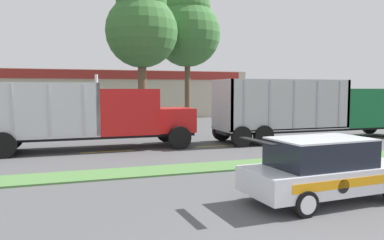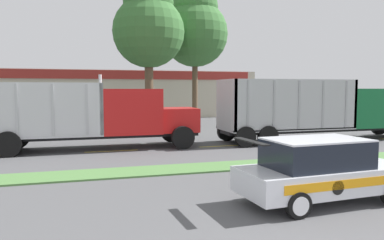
{
  "view_description": "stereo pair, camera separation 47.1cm",
  "coord_description": "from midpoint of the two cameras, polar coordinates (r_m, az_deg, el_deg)",
  "views": [
    {
      "loc": [
        -3.69,
        -3.11,
        2.82
      ],
      "look_at": [
        0.46,
        9.34,
        1.74
      ],
      "focal_mm": 35.0,
      "sensor_mm": 36.0,
      "label": 1
    },
    {
      "loc": [
        -3.24,
        -3.25,
        2.82
      ],
      "look_at": [
        0.46,
        9.34,
        1.74
      ],
      "focal_mm": 35.0,
      "sensor_mm": 36.0,
      "label": 2
    }
  ],
  "objects": [
    {
      "name": "grass_verge",
      "position": [
        13.22,
        -2.82,
        -7.49
      ],
      "size": [
        120.0,
        1.53,
        0.06
      ],
      "primitive_type": "cube",
      "color": "#517F42",
      "rests_on": "ground_plane"
    },
    {
      "name": "dump_truck_lead",
      "position": [
        22.7,
        20.15,
        1.14
      ],
      "size": [
        12.03,
        2.76,
        3.33
      ],
      "color": "black",
      "rests_on": "ground_plane"
    },
    {
      "name": "centre_line_6",
      "position": [
        21.32,
        16.91,
        -3.1
      ],
      "size": [
        2.4,
        0.14,
        0.01
      ],
      "primitive_type": "cube",
      "color": "yellow",
      "rests_on": "ground_plane"
    },
    {
      "name": "tree_behind_left",
      "position": [
        26.41,
        -8.21,
        14.17
      ],
      "size": [
        4.9,
        4.9,
        10.42
      ],
      "color": "brown",
      "rests_on": "ground_plane"
    },
    {
      "name": "store_building_backdrop",
      "position": [
        41.52,
        -17.13,
        3.8
      ],
      "size": [
        33.0,
        12.1,
        4.63
      ],
      "color": "#BCB29E",
      "rests_on": "ground_plane"
    },
    {
      "name": "tree_behind_centre",
      "position": [
        29.89,
        -1.17,
        13.94
      ],
      "size": [
        5.12,
        5.12,
        10.97
      ],
      "color": "brown",
      "rests_on": "ground_plane"
    },
    {
      "name": "rally_car",
      "position": [
        10.01,
        18.37,
        -7.08
      ],
      "size": [
        4.48,
        2.06,
        1.64
      ],
      "color": "silver",
      "rests_on": "ground_plane"
    },
    {
      "name": "centre_line_5",
      "position": [
        18.74,
        3.27,
        -3.95
      ],
      "size": [
        2.4,
        0.14,
        0.01
      ],
      "primitive_type": "cube",
      "color": "yellow",
      "rests_on": "ground_plane"
    },
    {
      "name": "centre_line_4",
      "position": [
        17.5,
        -13.44,
        -4.69
      ],
      "size": [
        2.4,
        0.14,
        0.01
      ],
      "primitive_type": "cube",
      "color": "yellow",
      "rests_on": "ground_plane"
    },
    {
      "name": "dump_truck_mid",
      "position": [
        18.15,
        -15.62,
        0.33
      ],
      "size": [
        11.66,
        2.76,
        3.48
      ],
      "color": "black",
      "rests_on": "ground_plane"
    }
  ]
}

